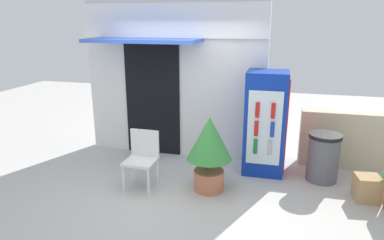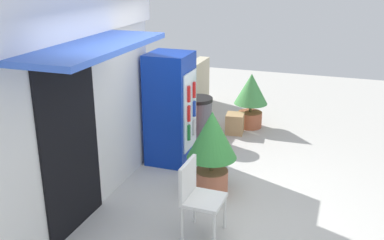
{
  "view_description": "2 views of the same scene",
  "coord_description": "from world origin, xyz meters",
  "views": [
    {
      "loc": [
        1.6,
        -4.42,
        2.49
      ],
      "look_at": [
        0.38,
        0.48,
        1.02
      ],
      "focal_mm": 32.18,
      "sensor_mm": 36.0,
      "label": 1
    },
    {
      "loc": [
        -4.51,
        -1.3,
        2.96
      ],
      "look_at": [
        0.71,
        0.53,
        0.99
      ],
      "focal_mm": 41.67,
      "sensor_mm": 36.0,
      "label": 2
    }
  ],
  "objects": [
    {
      "name": "cardboard_box",
      "position": [
        2.95,
        0.48,
        0.18
      ],
      "size": [
        0.36,
        0.35,
        0.37
      ],
      "primitive_type": "cube",
      "rotation": [
        0.0,
        0.0,
        0.12
      ],
      "color": "tan",
      "rests_on": "ground"
    },
    {
      "name": "plastic_chair",
      "position": [
        -0.31,
        0.11,
        0.51
      ],
      "size": [
        0.46,
        0.44,
        0.88
      ],
      "color": "silver",
      "rests_on": "ground"
    },
    {
      "name": "storefront_building",
      "position": [
        -0.26,
        1.61,
        1.62
      ],
      "size": [
        3.34,
        1.03,
        3.13
      ],
      "color": "silver",
      "rests_on": "ground"
    },
    {
      "name": "drink_cooler",
      "position": [
        1.46,
        1.13,
        0.86
      ],
      "size": [
        0.68,
        0.68,
        1.71
      ],
      "color": "#0C2D9E",
      "rests_on": "ground"
    },
    {
      "name": "trash_bin",
      "position": [
        2.39,
        1.01,
        0.39
      ],
      "size": [
        0.51,
        0.51,
        0.78
      ],
      "color": "#595960",
      "rests_on": "ground"
    },
    {
      "name": "ground",
      "position": [
        0.0,
        0.0,
        0.0
      ],
      "size": [
        16.0,
        16.0,
        0.0
      ],
      "primitive_type": "plane",
      "color": "beige"
    },
    {
      "name": "potted_plant_near_shop",
      "position": [
        0.7,
        0.25,
        0.7
      ],
      "size": [
        0.67,
        0.67,
        1.15
      ],
      "color": "#BC6B4C",
      "rests_on": "ground"
    }
  ]
}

